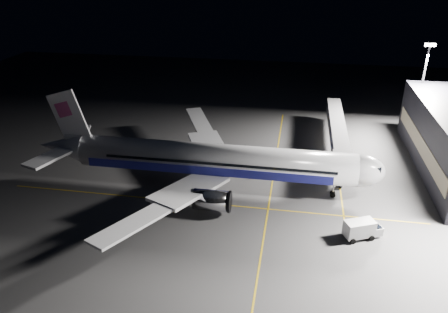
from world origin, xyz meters
name	(u,v)px	position (x,y,z in m)	size (l,w,h in m)	color
ground	(215,186)	(0.00, 0.00, 0.00)	(200.00, 200.00, 0.00)	#4C4C4F
guide_line_main	(271,191)	(10.00, 0.00, 0.01)	(0.25, 80.00, 0.01)	gold
guide_line_cross	(208,204)	(0.00, -6.00, 0.01)	(70.00, 0.25, 0.01)	gold
guide_line_side	(338,171)	(22.00, 10.00, 0.01)	(0.25, 40.00, 0.01)	gold
airliner	(209,160)	(-1.08, 0.00, 5.16)	(61.48, 54.22, 16.64)	silver
jet_bridge	(338,133)	(22.00, 18.06, 4.58)	(3.60, 34.40, 6.30)	#B2B2B7
floodlight_mast_north	(423,81)	(40.00, 31.99, 12.37)	(2.40, 0.68, 20.70)	#59595E
service_truck	(362,229)	(24.09, -11.40, 1.53)	(5.97, 4.32, 2.85)	silver
baggage_tug	(230,158)	(0.94, 10.58, 0.69)	(2.21, 1.85, 1.49)	black
safety_cone_a	(251,177)	(6.00, 4.00, 0.30)	(0.40, 0.40, 0.60)	#FF650A
safety_cone_b	(251,177)	(6.00, 4.00, 0.26)	(0.35, 0.35, 0.53)	#FF650A
safety_cone_c	(225,166)	(0.47, 7.62, 0.33)	(0.44, 0.44, 0.66)	#FF650A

